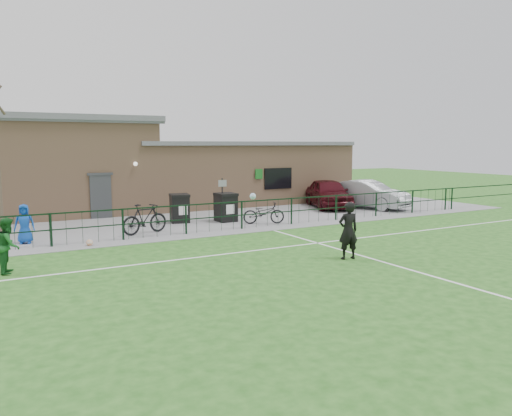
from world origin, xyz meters
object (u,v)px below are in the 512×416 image
bicycle_e (264,213)px  ball_ground (90,243)px  sign_post (222,200)px  wheelie_bin_right (226,208)px  wheelie_bin_left (180,209)px  car_maroon (328,193)px  outfield_player (9,245)px  bicycle_d (145,219)px  car_silver (367,194)px  spectator_child (24,224)px

bicycle_e → ball_ground: bearing=121.0°
sign_post → wheelie_bin_right: bearing=-29.4°
wheelie_bin_left → car_maroon: 9.25m
wheelie_bin_right → ball_ground: (-6.62, -2.68, -0.51)m
bicycle_e → outfield_player: 11.16m
car_maroon → bicycle_d: bearing=-142.7°
wheelie_bin_right → ball_ground: size_ratio=5.11×
car_maroon → bicycle_d: 11.86m
sign_post → outfield_player: sign_post is taller
wheelie_bin_right → bicycle_e: size_ratio=0.66×
outfield_player → ball_ground: size_ratio=6.50×
wheelie_bin_left → sign_post: (1.83, -0.70, 0.40)m
car_silver → wheelie_bin_right: bearing=165.9°
car_maroon → outfield_player: 17.97m
sign_post → car_maroon: 7.56m
wheelie_bin_right → bicycle_d: size_ratio=0.61×
spectator_child → car_maroon: bearing=21.3°
car_maroon → bicycle_e: 6.86m
bicycle_d → spectator_child: spectator_child is taller
sign_post → outfield_player: size_ratio=1.28×
bicycle_d → outfield_player: 6.46m
ball_ground → car_silver: bearing=11.4°
spectator_child → ball_ground: bearing=-27.8°
spectator_child → ball_ground: spectator_child is taller
bicycle_e → ball_ground: 7.90m
car_maroon → bicycle_d: car_maroon is taller
wheelie_bin_right → ball_ground: wheelie_bin_right is taller
bicycle_d → bicycle_e: size_ratio=1.09×
bicycle_e → spectator_child: size_ratio=1.30×
outfield_player → ball_ground: outfield_player is taller
bicycle_e → outfield_player: bearing=132.4°
car_maroon → ball_ground: (-13.86, -4.40, -0.71)m
sign_post → bicycle_d: bearing=-160.9°
bicycle_e → ball_ground: bicycle_e is taller
spectator_child → ball_ground: size_ratio=5.93×
ball_ground → sign_post: bearing=23.0°
car_maroon → outfield_player: bearing=-134.5°
wheelie_bin_left → bicycle_e: bearing=-24.0°
sign_post → bicycle_e: sign_post is taller
wheelie_bin_left → ball_ground: size_ratio=5.03×
wheelie_bin_left → outfield_player: (-7.33, -6.11, 0.16)m
bicycle_e → spectator_child: 9.74m
sign_post → bicycle_d: 4.34m
car_maroon → ball_ground: car_maroon is taller
sign_post → bicycle_d: size_ratio=1.00×
car_silver → spectator_child: size_ratio=3.30×
wheelie_bin_left → bicycle_e: size_ratio=0.65×
spectator_child → outfield_player: (-0.74, -4.21, 0.05)m
bicycle_e → car_silver: bearing=-54.0°
wheelie_bin_right → bicycle_d: bearing=-163.5°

